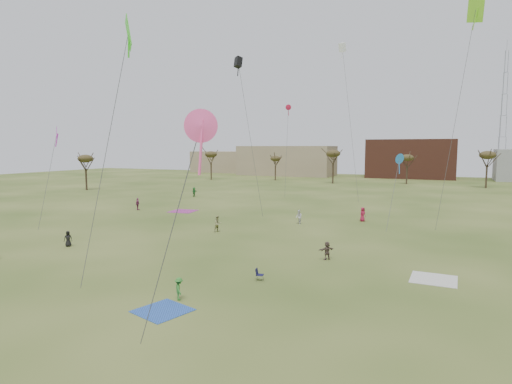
% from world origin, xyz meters
% --- Properties ---
extents(ground, '(260.00, 260.00, 0.00)m').
position_xyz_m(ground, '(0.00, 0.00, 0.00)').
color(ground, '#304916').
rests_on(ground, ground).
extents(flyer_near_center, '(1.01, 1.04, 1.42)m').
position_xyz_m(flyer_near_center, '(0.71, -1.23, 0.71)').
color(flyer_near_center, '#32822B').
rests_on(flyer_near_center, ground).
extents(spectator_fore_b, '(1.00, 1.10, 1.83)m').
position_xyz_m(spectator_fore_b, '(-7.76, 18.65, 0.92)').
color(spectator_fore_b, tan).
rests_on(spectator_fore_b, ground).
extents(spectator_fore_c, '(1.33, 1.38, 1.56)m').
position_xyz_m(spectator_fore_c, '(6.62, 12.01, 0.78)').
color(spectator_fore_c, brown).
rests_on(spectator_fore_c, ground).
extents(flyer_mid_a, '(0.87, 0.85, 1.52)m').
position_xyz_m(flyer_mid_a, '(-17.36, 6.45, 0.76)').
color(flyer_mid_a, black).
rests_on(flyer_mid_a, ground).
extents(spectator_mid_d, '(0.73, 1.16, 1.84)m').
position_xyz_m(spectator_mid_d, '(-27.23, 28.36, 0.92)').
color(spectator_mid_d, '#953E6B').
rests_on(spectator_mid_d, ground).
extents(spectator_mid_e, '(1.07, 1.08, 1.76)m').
position_xyz_m(spectator_mid_e, '(-0.99, 27.18, 0.88)').
color(spectator_mid_e, silver).
rests_on(spectator_mid_e, ground).
extents(flyer_far_a, '(0.68, 1.72, 1.80)m').
position_xyz_m(flyer_far_a, '(-29.16, 47.25, 0.90)').
color(flyer_far_a, '#277730').
rests_on(flyer_far_a, ground).
extents(flyer_far_b, '(0.95, 1.07, 1.83)m').
position_xyz_m(flyer_far_b, '(5.91, 32.37, 0.92)').
color(flyer_far_b, '#A81C3D').
rests_on(flyer_far_b, ground).
extents(blanket_blue, '(3.45, 3.45, 0.03)m').
position_xyz_m(blanket_blue, '(0.86, -3.13, 0.00)').
color(blanket_blue, blue).
rests_on(blanket_blue, ground).
extents(blanket_cream, '(3.21, 3.21, 0.03)m').
position_xyz_m(blanket_cream, '(15.09, 9.83, 0.00)').
color(blanket_cream, silver).
rests_on(blanket_cream, ground).
extents(blanket_plum, '(4.08, 4.08, 0.03)m').
position_xyz_m(blanket_plum, '(-20.19, 30.12, 0.00)').
color(blanket_plum, '#A4328B').
rests_on(blanket_plum, ground).
extents(camp_chair_center, '(0.62, 0.59, 0.87)m').
position_xyz_m(camp_chair_center, '(3.72, 4.39, 0.26)').
color(camp_chair_center, '#151439').
rests_on(camp_chair_center, ground).
extents(kites_aloft, '(61.85, 56.87, 25.20)m').
position_xyz_m(kites_aloft, '(2.80, 26.23, 18.97)').
color(kites_aloft, red).
rests_on(kites_aloft, ground).
extents(tree_line, '(117.44, 49.32, 8.91)m').
position_xyz_m(tree_line, '(-2.85, 79.12, 7.09)').
color(tree_line, '#3A2B1E').
rests_on(tree_line, ground).
extents(building_tan, '(32.00, 14.00, 10.00)m').
position_xyz_m(building_tan, '(-35.00, 115.00, 5.00)').
color(building_tan, '#937F60').
rests_on(building_tan, ground).
extents(building_brick, '(26.00, 16.00, 12.00)m').
position_xyz_m(building_brick, '(5.00, 120.00, 6.00)').
color(building_brick, brown).
rests_on(building_brick, ground).
extents(building_tan_west, '(20.00, 12.00, 8.00)m').
position_xyz_m(building_tan_west, '(-65.00, 122.00, 4.00)').
color(building_tan_west, '#937F60').
rests_on(building_tan_west, ground).
extents(radio_tower, '(1.51, 1.72, 41.00)m').
position_xyz_m(radio_tower, '(30.00, 125.00, 19.21)').
color(radio_tower, '#9EA3A8').
rests_on(radio_tower, ground).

